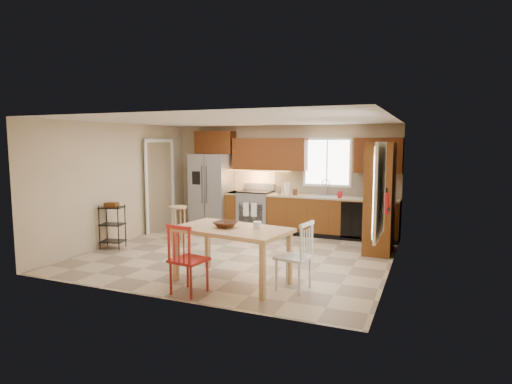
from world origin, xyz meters
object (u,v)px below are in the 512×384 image
at_px(chair_red, 189,259).
at_px(table_jar, 257,227).
at_px(chair_white, 293,256).
at_px(table_bowl, 225,228).
at_px(bar_stool, 178,224).
at_px(dining_table, 232,256).
at_px(refrigerator, 212,191).
at_px(range_stove, 256,211).
at_px(fire_extinguisher, 385,203).
at_px(soap_bottle, 340,193).
at_px(utility_cart, 112,227).
at_px(pantry, 380,198).

bearing_deg(chair_red, table_jar, 55.06).
height_order(chair_white, table_bowl, chair_white).
bearing_deg(bar_stool, table_jar, -30.24).
height_order(dining_table, table_bowl, table_bowl).
bearing_deg(bar_stool, refrigerator, 99.12).
distance_m(range_stove, dining_table, 3.88).
bearing_deg(fire_extinguisher, chair_red, -135.72).
distance_m(soap_bottle, table_bowl, 3.75).
distance_m(chair_white, utility_cart, 4.16).
height_order(range_stove, dining_table, range_stove).
distance_m(range_stove, soap_bottle, 2.10).
bearing_deg(fire_extinguisher, utility_cart, -172.31).
height_order(range_stove, chair_red, chair_red).
xyz_separation_m(range_stove, bar_stool, (-1.03, -1.78, -0.08)).
bearing_deg(pantry, table_jar, -119.15).
bearing_deg(range_stove, fire_extinguisher, -32.62).
height_order(soap_bottle, table_bowl, soap_bottle).
bearing_deg(chair_white, fire_extinguisher, -24.98).
xyz_separation_m(refrigerator, chair_white, (3.25, -3.59, -0.41)).
bearing_deg(table_jar, bar_stool, 144.54).
relative_size(range_stove, table_jar, 5.90).
height_order(chair_white, utility_cart, chair_white).
xyz_separation_m(fire_extinguisher, utility_cart, (-5.13, -0.69, -0.66)).
xyz_separation_m(dining_table, chair_white, (0.95, 0.05, 0.08)).
bearing_deg(dining_table, table_bowl, -171.34).
distance_m(pantry, chair_red, 4.05).
xyz_separation_m(soap_bottle, chair_red, (-1.23, -4.27, -0.50)).
relative_size(pantry, dining_table, 1.24).
height_order(pantry, fire_extinguisher, pantry).
xyz_separation_m(table_jar, bar_stool, (-2.56, 1.82, -0.48)).
bearing_deg(dining_table, refrigerator, 130.97).
bearing_deg(chair_red, dining_table, 70.36).
bearing_deg(fire_extinguisher, pantry, 100.78).
height_order(fire_extinguisher, chair_red, fire_extinguisher).
distance_m(chair_red, chair_white, 1.48).
distance_m(refrigerator, fire_extinguisher, 4.76).
height_order(range_stove, fire_extinguisher, fire_extinguisher).
bearing_deg(table_jar, range_stove, 112.95).
bearing_deg(refrigerator, pantry, -12.62).
distance_m(chair_red, bar_stool, 3.17).
relative_size(soap_bottle, chair_red, 0.19).
xyz_separation_m(refrigerator, soap_bottle, (3.18, -0.02, 0.09)).
distance_m(refrigerator, chair_white, 4.86).
xyz_separation_m(refrigerator, fire_extinguisher, (4.33, -1.98, 0.19)).
bearing_deg(utility_cart, soap_bottle, 19.82).
distance_m(soap_bottle, chair_red, 4.47).
height_order(range_stove, bar_stool, range_stove).
bearing_deg(range_stove, table_jar, -67.05).
height_order(pantry, table_jar, pantry).
relative_size(refrigerator, utility_cart, 2.08).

